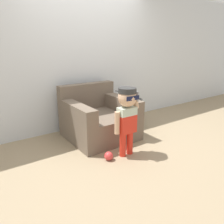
{
  "coord_description": "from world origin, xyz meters",
  "views": [
    {
      "loc": [
        -1.94,
        -2.93,
        1.5
      ],
      "look_at": [
        -0.14,
        -0.36,
        0.54
      ],
      "focal_mm": 35.0,
      "sensor_mm": 36.0,
      "label": 1
    }
  ],
  "objects_px": {
    "person_child": "(127,111)",
    "side_table": "(132,109)",
    "armchair": "(99,119)",
    "toy_ball": "(109,156)"
  },
  "relations": [
    {
      "from": "armchair",
      "to": "side_table",
      "type": "bearing_deg",
      "value": 8.18
    },
    {
      "from": "side_table",
      "to": "toy_ball",
      "type": "height_order",
      "value": "side_table"
    },
    {
      "from": "person_child",
      "to": "side_table",
      "type": "distance_m",
      "value": 1.3
    },
    {
      "from": "armchair",
      "to": "toy_ball",
      "type": "height_order",
      "value": "armchair"
    },
    {
      "from": "side_table",
      "to": "armchair",
      "type": "bearing_deg",
      "value": -171.82
    },
    {
      "from": "toy_ball",
      "to": "side_table",
      "type": "bearing_deg",
      "value": 38.1
    },
    {
      "from": "side_table",
      "to": "toy_ball",
      "type": "bearing_deg",
      "value": -141.9
    },
    {
      "from": "person_child",
      "to": "side_table",
      "type": "bearing_deg",
      "value": 46.8
    },
    {
      "from": "armchair",
      "to": "toy_ball",
      "type": "xyz_separation_m",
      "value": [
        -0.32,
        -0.78,
        -0.24
      ]
    },
    {
      "from": "person_child",
      "to": "side_table",
      "type": "height_order",
      "value": "person_child"
    }
  ]
}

